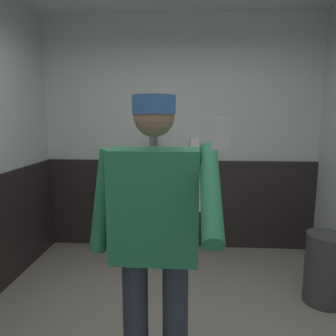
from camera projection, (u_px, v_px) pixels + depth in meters
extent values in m
cube|color=silver|center=(180.00, 135.00, 3.84)|extent=(3.86, 0.12, 2.77)
cube|color=black|center=(179.00, 204.00, 3.90)|extent=(3.26, 0.03, 1.08)
cube|color=white|center=(125.00, 181.00, 3.88)|extent=(0.40, 0.05, 0.65)
cube|color=white|center=(123.00, 188.00, 3.72)|extent=(0.34, 0.30, 0.45)
cylinder|color=#B7BABF|center=(125.00, 157.00, 3.82)|extent=(0.04, 0.04, 0.24)
cylinder|color=#B7BABF|center=(126.00, 225.00, 3.93)|extent=(0.05, 0.05, 0.55)
cube|color=white|center=(186.00, 182.00, 3.83)|extent=(0.40, 0.05, 0.65)
cube|color=white|center=(186.00, 189.00, 3.67)|extent=(0.34, 0.30, 0.45)
cylinder|color=#B7BABF|center=(187.00, 158.00, 3.77)|extent=(0.04, 0.04, 0.24)
cylinder|color=#B7BABF|center=(186.00, 226.00, 3.88)|extent=(0.05, 0.05, 0.55)
cube|color=#4C4C51|center=(154.00, 174.00, 3.64)|extent=(0.04, 0.40, 0.90)
cylinder|color=#2D3342|center=(136.00, 329.00, 1.76)|extent=(0.14, 0.14, 0.86)
cylinder|color=#2D3342|center=(175.00, 331.00, 1.75)|extent=(0.14, 0.14, 0.86)
cube|color=#26724C|center=(155.00, 205.00, 1.64)|extent=(0.45, 0.24, 0.58)
cylinder|color=#26724C|center=(103.00, 201.00, 1.65)|extent=(0.17, 0.09, 0.56)
cylinder|color=#26724C|center=(210.00, 190.00, 1.38)|extent=(0.09, 0.50, 0.39)
sphere|color=#8C664C|center=(154.00, 116.00, 1.57)|extent=(0.21, 0.21, 0.21)
cylinder|color=#335999|center=(154.00, 105.00, 1.56)|extent=(0.22, 0.22, 0.09)
cube|color=silver|center=(221.00, 133.00, 1.05)|extent=(0.06, 0.02, 0.11)
cylinder|color=#38383D|center=(326.00, 269.00, 2.73)|extent=(0.35, 0.35, 0.62)
cube|color=silver|center=(195.00, 146.00, 3.74)|extent=(0.10, 0.07, 0.18)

